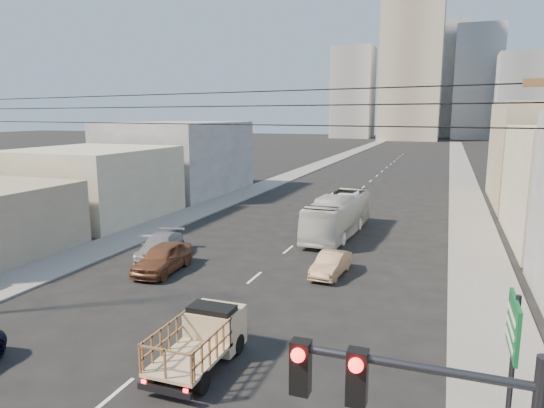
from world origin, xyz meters
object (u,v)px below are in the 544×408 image
Objects in this scene: sedan_tan at (331,264)px; sedan_brown at (163,258)px; flatbed_pickup at (201,336)px; sedan_grey at (160,247)px; city_bus at (338,215)px; green_sign at (512,349)px.

sedan_brown is at bearing -159.03° from sedan_tan.
flatbed_pickup is 0.88× the size of sedan_grey.
city_bus is at bearing 88.76° from flatbed_pickup.
flatbed_pickup is at bearing 161.70° from green_sign.
sedan_brown is 1.22× the size of sedan_tan.
sedan_tan is at bearing 79.60° from flatbed_pickup.
city_bus is 9.43m from sedan_tan.
sedan_grey is at bearing 122.00° from sedan_brown.
sedan_brown is 0.95× the size of green_sign.
sedan_brown is at bearing -119.22° from city_bus.
sedan_grey is at bearing -130.36° from city_bus.
sedan_brown is 0.95× the size of sedan_grey.
flatbed_pickup is 11.47m from sedan_tan.
city_bus is 2.28× the size of sedan_brown.
sedan_brown is at bearing -67.91° from sedan_grey.
sedan_grey is 23.06m from green_sign.
sedan_grey is at bearing 142.29° from green_sign.
sedan_tan is 0.78× the size of sedan_grey.
green_sign reaches higher than sedan_brown.
sedan_brown is at bearing 144.53° from green_sign.
sedan_grey is (-10.76, -0.40, 0.09)m from sedan_tan.
flatbed_pickup is 13.92m from sedan_grey.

